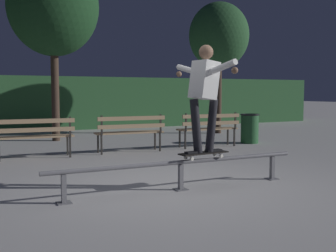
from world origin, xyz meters
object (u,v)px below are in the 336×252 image
(tree_behind_benches, at_px, (53,7))
(park_bench_left_center, at_px, (35,133))
(park_bench_rightmost, at_px, (209,126))
(park_bench_right_center, at_px, (130,129))
(tree_far_right, at_px, (219,36))
(skateboard, at_px, (204,153))
(trash_can, at_px, (250,128))
(skateboarder, at_px, (204,89))
(grind_rail, at_px, (181,167))

(tree_behind_benches, bearing_deg, park_bench_left_center, -108.28)
(park_bench_left_center, bearing_deg, park_bench_rightmost, 0.00)
(park_bench_right_center, xyz_separation_m, tree_far_right, (4.32, 2.97, 2.72))
(skateboard, bearing_deg, trash_can, 46.01)
(park_bench_rightmost, bearing_deg, tree_far_right, 53.52)
(park_bench_rightmost, xyz_separation_m, tree_far_right, (2.20, 2.97, 2.72))
(skateboard, relative_size, tree_behind_benches, 0.15)
(trash_can, bearing_deg, skateboarder, -133.97)
(park_bench_right_center, bearing_deg, skateboard, -94.51)
(skateboard, xyz_separation_m, tree_behind_benches, (-0.78, 6.91, 3.28))
(tree_far_right, bearing_deg, trash_can, -105.23)
(tree_far_right, bearing_deg, park_bench_left_center, -155.22)
(skateboard, height_order, tree_behind_benches, tree_behind_benches)
(park_bench_left_center, relative_size, park_bench_rightmost, 1.00)
(grind_rail, distance_m, skateboarder, 1.17)
(grind_rail, height_order, park_bench_rightmost, park_bench_rightmost)
(park_bench_rightmost, xyz_separation_m, trash_can, (1.46, 0.25, -0.12))
(grind_rail, distance_m, tree_behind_benches, 7.74)
(skateboard, distance_m, park_bench_left_center, 4.18)
(grind_rail, height_order, trash_can, trash_can)
(skateboard, distance_m, tree_far_right, 8.62)
(park_bench_rightmost, height_order, trash_can, park_bench_rightmost)
(trash_can, bearing_deg, skateboard, -133.99)
(skateboarder, distance_m, tree_behind_benches, 7.34)
(park_bench_rightmost, height_order, tree_far_right, tree_far_right)
(park_bench_left_center, xyz_separation_m, tree_behind_benches, (1.04, 3.14, 3.25))
(park_bench_rightmost, bearing_deg, grind_rail, -126.58)
(skateboarder, xyz_separation_m, park_bench_left_center, (-1.83, 3.76, -0.90))
(skateboarder, relative_size, trash_can, 1.95)
(park_bench_rightmost, relative_size, tree_behind_benches, 0.31)
(skateboarder, height_order, tree_behind_benches, tree_behind_benches)
(park_bench_left_center, distance_m, park_bench_rightmost, 4.24)
(park_bench_right_center, xyz_separation_m, tree_behind_benches, (-1.08, 3.14, 3.25))
(skateboard, height_order, tree_far_right, tree_far_right)
(tree_far_right, bearing_deg, grind_rail, -126.54)
(skateboard, bearing_deg, park_bench_rightmost, 57.31)
(grind_rail, xyz_separation_m, park_bench_left_center, (-1.44, 3.77, 0.21))
(grind_rail, relative_size, park_bench_left_center, 2.41)
(park_bench_left_center, bearing_deg, skateboard, -64.17)
(tree_far_right, distance_m, trash_can, 4.01)
(skateboarder, height_order, tree_far_right, tree_far_right)
(tree_behind_benches, height_order, trash_can, tree_behind_benches)
(skateboarder, bearing_deg, park_bench_right_center, 85.53)
(grind_rail, distance_m, tree_far_right, 8.88)
(grind_rail, bearing_deg, park_bench_rightmost, 53.42)
(park_bench_right_center, bearing_deg, grind_rail, -100.17)
(tree_far_right, height_order, trash_can, tree_far_right)
(park_bench_left_center, xyz_separation_m, park_bench_right_center, (2.12, 0.00, 0.00))
(park_bench_right_center, height_order, tree_behind_benches, tree_behind_benches)
(park_bench_left_center, height_order, tree_far_right, tree_far_right)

